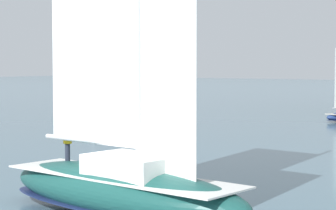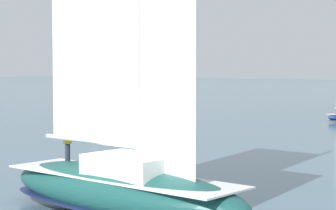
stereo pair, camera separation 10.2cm
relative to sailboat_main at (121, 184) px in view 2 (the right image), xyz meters
name	(u,v)px [view 2 (the right image)]	position (x,y,z in m)	size (l,w,h in m)	color
sailboat_main	(121,184)	(0.00, 0.00, 0.00)	(11.62, 4.33, 15.58)	#194C47
sailboat_moored_near_marina	(91,109)	(-32.09, 34.46, -0.54)	(7.26, 2.39, 9.86)	#194C47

